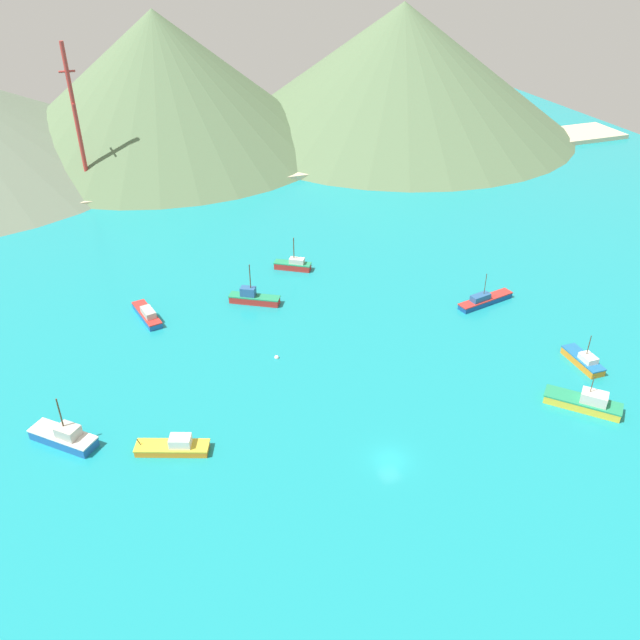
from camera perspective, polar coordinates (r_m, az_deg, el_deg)
ground at (r=104.25m, az=-0.97°, el=-1.36°), size 260.00×280.00×0.50m
fishing_boat_0 at (r=111.38m, az=-14.76°, el=0.48°), size 3.91×9.18×2.15m
fishing_boat_1 at (r=89.54m, az=-21.31°, el=-9.41°), size 8.45×8.28×7.14m
fishing_boat_2 at (r=104.32m, az=21.90°, el=-3.27°), size 2.54×7.38×5.28m
fishing_boat_3 at (r=84.57m, az=-12.55°, el=-10.67°), size 9.37×5.55×2.31m
fishing_boat_4 at (r=112.55m, az=-5.81°, el=1.93°), size 8.52×6.22×7.29m
fishing_boat_5 at (r=95.72m, az=22.01°, el=-6.61°), size 8.98×9.13×5.33m
fishing_boat_6 at (r=115.27m, az=14.08°, el=1.69°), size 10.98×4.05×5.91m
fishing_boat_7 at (r=123.06m, az=-2.33°, el=4.81°), size 6.84×5.33×6.42m
buoy_0 at (r=98.82m, az=-3.78°, el=-3.26°), size 0.68×0.68×0.68m
beach_strip at (r=169.00m, az=-9.55°, el=12.01°), size 247.00×14.61×1.20m
hill_central at (r=193.28m, az=-13.70°, el=19.47°), size 93.02×93.02×36.00m
hill_east at (r=206.06m, az=7.03°, el=20.80°), size 104.14×104.14×35.92m
radio_tower at (r=162.15m, az=-20.37°, el=15.89°), size 3.40×2.72×33.96m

